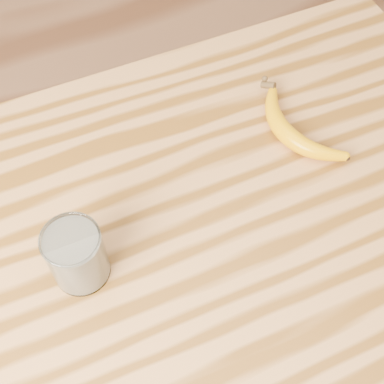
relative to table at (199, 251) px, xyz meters
name	(u,v)px	position (x,y,z in m)	size (l,w,h in m)	color
table	(199,251)	(0.00, 0.00, 0.00)	(1.20, 0.80, 0.90)	#B67A3F
smoothie_glass	(77,256)	(-0.22, -0.01, 0.19)	(0.09, 0.09, 0.11)	white
banana	(287,135)	(0.22, 0.09, 0.15)	(0.11, 0.29, 0.04)	#E99B00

